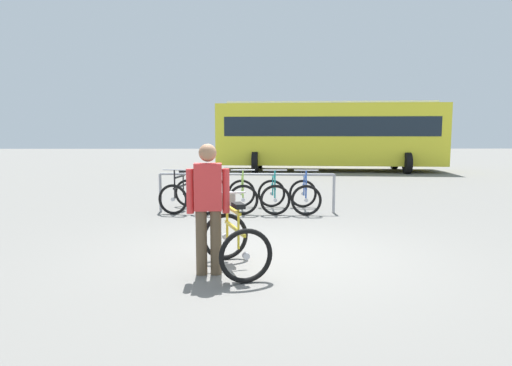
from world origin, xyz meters
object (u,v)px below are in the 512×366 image
object	(u,v)px
racked_bike_teal	(273,195)
racked_bike_blue	(305,195)
racked_bike_lime	(242,195)
person_with_featured_bike	(208,203)
racked_bike_black	(181,194)
bus_distant	(328,132)
racked_bike_white	(211,195)
featured_bicycle	(233,235)

from	to	relation	value
racked_bike_teal	racked_bike_blue	world-z (taller)	same
racked_bike_lime	person_with_featured_bike	xyz separation A→B (m)	(-0.34, -4.50, 0.54)
racked_bike_black	racked_bike_teal	bearing A→B (deg)	-3.04
racked_bike_black	racked_bike_lime	size ratio (longest dim) A/B	1.04
person_with_featured_bike	bus_distant	size ratio (longest dim) A/B	0.16
racked_bike_lime	racked_bike_white	bearing A→B (deg)	176.96
featured_bicycle	person_with_featured_bike	distance (m)	0.60
racked_bike_blue	featured_bicycle	bearing A→B (deg)	-109.05
featured_bicycle	racked_bike_white	bearing A→B (deg)	98.60
racked_bike_teal	racked_bike_blue	distance (m)	0.70
racked_bike_black	racked_bike_white	bearing A→B (deg)	-3.04
racked_bike_white	racked_bike_blue	world-z (taller)	same
racked_bike_blue	bus_distant	bearing A→B (deg)	77.34
racked_bike_teal	racked_bike_blue	size ratio (longest dim) A/B	0.98
racked_bike_blue	person_with_featured_bike	xyz separation A→B (m)	(-1.74, -4.43, 0.54)
racked_bike_white	racked_bike_lime	distance (m)	0.70
racked_bike_black	racked_bike_teal	size ratio (longest dim) A/B	1.06
racked_bike_white	person_with_featured_bike	xyz separation A→B (m)	(0.36, -4.54, 0.54)
person_with_featured_bike	racked_bike_lime	bearing A→B (deg)	85.65
racked_bike_black	racked_bike_blue	xyz separation A→B (m)	(2.80, -0.15, 0.00)
person_with_featured_bike	racked_bike_blue	bearing A→B (deg)	68.53
bus_distant	racked_bike_white	bearing A→B (deg)	-113.25
racked_bike_white	racked_bike_blue	distance (m)	2.10
racked_bike_lime	racked_bike_blue	size ratio (longest dim) A/B	1.00
racked_bike_teal	racked_bike_black	bearing A→B (deg)	176.96
racked_bike_black	racked_bike_white	world-z (taller)	same
racked_bike_blue	person_with_featured_bike	size ratio (longest dim) A/B	0.69
racked_bike_white	racked_bike_teal	size ratio (longest dim) A/B	1.08
person_with_featured_bike	racked_bike_black	bearing A→B (deg)	102.99
racked_bike_blue	featured_bicycle	world-z (taller)	same
racked_bike_black	racked_bike_blue	bearing A→B (deg)	-3.04
racked_bike_teal	person_with_featured_bike	bearing A→B (deg)	-103.14
racked_bike_white	racked_bike_lime	world-z (taller)	same
racked_bike_black	racked_bike_teal	world-z (taller)	same
racked_bike_lime	person_with_featured_bike	distance (m)	4.55
person_with_featured_bike	featured_bicycle	bearing A→B (deg)	38.87
racked_bike_lime	person_with_featured_bike	size ratio (longest dim) A/B	0.69
bus_distant	racked_bike_black	bearing A→B (deg)	-116.52
racked_bike_white	bus_distant	world-z (taller)	bus_distant
racked_bike_teal	bus_distant	size ratio (longest dim) A/B	0.11
featured_bicycle	racked_bike_teal	bearing A→B (deg)	79.97
racked_bike_teal	person_with_featured_bike	size ratio (longest dim) A/B	0.68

